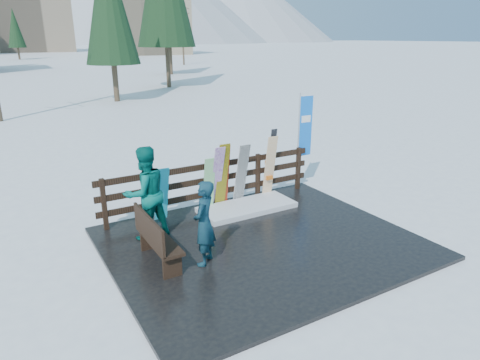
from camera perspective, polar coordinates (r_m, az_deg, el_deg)
ground at (r=8.88m, az=2.96°, el=-8.60°), size 700.00×700.00×0.00m
deck at (r=8.86m, az=2.97°, el=-8.37°), size 6.00×5.00×0.08m
fence at (r=10.35m, az=-3.66°, el=-0.12°), size 5.60×0.10×1.15m
snow_patch at (r=10.35m, az=0.95°, el=-3.63°), size 2.31×1.00×0.12m
bench at (r=7.96m, az=-11.25°, el=-7.56°), size 0.41×1.50×0.97m
snowboard_0 at (r=9.66m, az=-10.38°, el=-1.89°), size 0.29×0.37×1.29m
snowboard_1 at (r=10.08m, az=-4.16°, el=-0.63°), size 0.27×0.23×1.33m
snowboard_2 at (r=10.18m, az=-2.42°, el=0.52°), size 0.27×0.37×1.64m
snowboard_3 at (r=10.13m, az=-3.10°, el=0.26°), size 0.26×0.45×1.59m
snowboard_4 at (r=10.44m, az=0.19°, el=0.76°), size 0.29×0.39×1.55m
snowboard_5 at (r=10.86m, az=3.98°, el=1.68°), size 0.28×0.28×1.65m
ski_pair_a at (r=10.31m, az=-1.93°, el=0.54°), size 0.16×0.22×1.56m
ski_pair_b at (r=10.93m, az=4.12°, el=2.25°), size 0.17×0.27×1.82m
rental_flag at (r=11.61m, az=8.50°, el=6.61°), size 0.45×0.04×2.60m
person_front at (r=7.73m, az=-4.80°, el=-5.76°), size 0.68×0.68×1.59m
person_back at (r=8.85m, az=-12.49°, el=-1.72°), size 1.08×0.92×1.94m
trees at (r=53.86m, az=-24.05°, el=18.86°), size 42.11×68.67×13.01m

